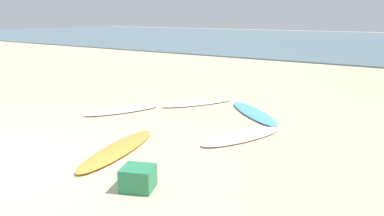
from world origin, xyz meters
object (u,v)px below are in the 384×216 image
surfboard_0 (122,110)px  surfboard_2 (242,136)px  surfboard_4 (118,149)px  surfboard_1 (198,103)px  beach_cooler (138,178)px  surfboard_5 (254,113)px

surfboard_0 → surfboard_2: size_ratio=0.97×
surfboard_2 → surfboard_4: (-1.51, -2.00, 0.01)m
surfboard_0 → surfboard_1: bearing=81.4°
surfboard_4 → beach_cooler: size_ratio=5.31×
surfboard_5 → beach_cooler: beach_cooler is taller
surfboard_4 → surfboard_0: bearing=119.5°
surfboard_0 → surfboard_1: (1.15, 1.82, -0.00)m
surfboard_5 → beach_cooler: (0.46, -4.75, 0.13)m
surfboard_0 → surfboard_2: 3.53m
surfboard_0 → surfboard_1: size_ratio=0.93×
surfboard_2 → surfboard_4: bearing=-107.5°
surfboard_0 → surfboard_2: (3.53, -0.13, -0.00)m
surfboard_0 → beach_cooler: size_ratio=4.50×
surfboard_2 → beach_cooler: (-0.17, -2.91, 0.13)m
surfboard_1 → beach_cooler: size_ratio=4.83×
surfboard_2 → surfboard_0: bearing=-162.5°
surfboard_4 → beach_cooler: beach_cooler is taller
surfboard_1 → surfboard_5: bearing=-154.4°
surfboard_2 → surfboard_4: surfboard_4 is taller
beach_cooler → surfboard_2: bearing=86.7°
surfboard_0 → surfboard_1: 2.15m
surfboard_0 → surfboard_4: 2.93m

